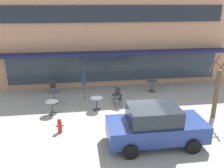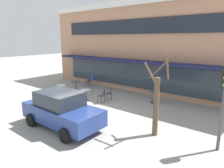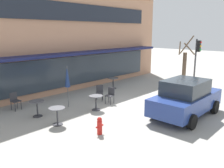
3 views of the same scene
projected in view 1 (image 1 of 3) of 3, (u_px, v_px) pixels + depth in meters
The scene contains 13 objects.
ground_plane at pixel (133, 124), 12.06m from camera, with size 80.00×80.00×0.00m, color #9E9B93.
building_facade at pixel (109, 31), 20.22m from camera, with size 18.96×9.10×7.12m.
cafe_table_near_wall at pixel (152, 84), 16.28m from camera, with size 0.70×0.70×0.76m.
cafe_table_streetside at pixel (54, 95), 14.39m from camera, with size 0.70×0.70×0.76m.
cafe_table_by_tree at pixel (52, 106), 12.96m from camera, with size 0.70×0.70×0.76m.
cafe_table_mid_patio at pixel (97, 102), 13.45m from camera, with size 0.70×0.70×0.76m.
patio_umbrella_green_folded at pixel (84, 76), 14.35m from camera, with size 0.28×0.28×2.20m.
cafe_chair_0 at pixel (117, 93), 14.65m from camera, with size 0.56×0.56×0.89m.
cafe_chair_1 at pixel (119, 99), 13.84m from camera, with size 0.46×0.46×0.89m.
cafe_chair_2 at pixel (53, 86), 15.99m from camera, with size 0.45×0.45×0.89m.
parked_sedan at pixel (155, 125), 10.13m from camera, with size 4.20×2.03×1.76m.
street_tree at pixel (217, 90), 12.34m from camera, with size 1.10×1.10×3.68m.
fire_hydrant at pixel (60, 126), 11.19m from camera, with size 0.36×0.20×0.71m.
Camera 1 is at (-2.55, -10.48, 5.87)m, focal length 38.00 mm.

